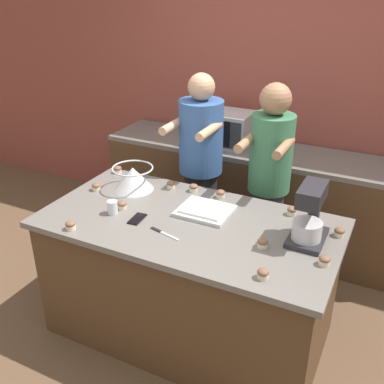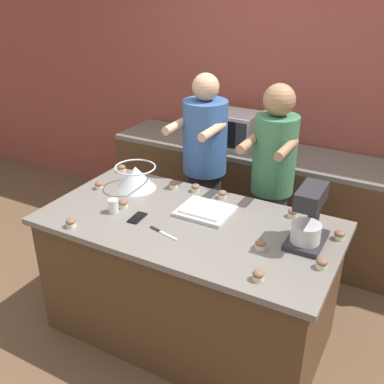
{
  "view_description": "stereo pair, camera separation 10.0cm",
  "coord_description": "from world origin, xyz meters",
  "px_view_note": "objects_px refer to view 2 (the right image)",
  "views": [
    {
      "loc": [
        1.12,
        -2.19,
        2.3
      ],
      "look_at": [
        0.0,
        0.05,
        1.08
      ],
      "focal_mm": 42.0,
      "sensor_mm": 36.0,
      "label": 1
    },
    {
      "loc": [
        1.21,
        -2.15,
        2.3
      ],
      "look_at": [
        0.0,
        0.05,
        1.08
      ],
      "focal_mm": 42.0,
      "sensor_mm": 36.0,
      "label": 2
    }
  ],
  "objects_px": {
    "person_left": "(204,173)",
    "cupcake_7": "(322,263)",
    "baking_tray": "(205,210)",
    "cupcake_11": "(340,235)",
    "cupcake_4": "(196,188)",
    "cell_phone": "(137,218)",
    "knife": "(162,232)",
    "mixing_bowl": "(136,177)",
    "cupcake_5": "(99,185)",
    "cupcake_9": "(258,275)",
    "person_right": "(272,187)",
    "cupcake_3": "(122,168)",
    "cupcake_0": "(293,213)",
    "microwave_oven": "(231,128)",
    "cupcake_1": "(173,184)",
    "cupcake_6": "(71,223)",
    "cupcake_8": "(260,244)",
    "cupcake_10": "(123,204)",
    "stand_mixer": "(309,219)",
    "drinking_glass": "(113,206)",
    "cupcake_2": "(222,194)"
  },
  "relations": [
    {
      "from": "person_left",
      "to": "cupcake_7",
      "type": "distance_m",
      "value": 1.46
    },
    {
      "from": "baking_tray",
      "to": "cupcake_11",
      "type": "xyz_separation_m",
      "value": [
        0.84,
        0.09,
        0.01
      ]
    },
    {
      "from": "person_left",
      "to": "cupcake_4",
      "type": "xyz_separation_m",
      "value": [
        0.13,
        -0.39,
        0.06
      ]
    },
    {
      "from": "cell_phone",
      "to": "knife",
      "type": "relative_size",
      "value": 0.69
    },
    {
      "from": "mixing_bowl",
      "to": "cupcake_5",
      "type": "distance_m",
      "value": 0.27
    },
    {
      "from": "cupcake_7",
      "to": "cupcake_9",
      "type": "height_order",
      "value": "same"
    },
    {
      "from": "cupcake_4",
      "to": "cupcake_11",
      "type": "distance_m",
      "value": 1.06
    },
    {
      "from": "cupcake_11",
      "to": "mixing_bowl",
      "type": "bearing_deg",
      "value": 179.9
    },
    {
      "from": "cupcake_7",
      "to": "person_right",
      "type": "bearing_deg",
      "value": 123.71
    },
    {
      "from": "cupcake_3",
      "to": "cupcake_0",
      "type": "bearing_deg",
      "value": -2.43
    },
    {
      "from": "microwave_oven",
      "to": "cupcake_4",
      "type": "xyz_separation_m",
      "value": [
        0.17,
        -0.98,
        -0.14
      ]
    },
    {
      "from": "person_right",
      "to": "knife",
      "type": "height_order",
      "value": "person_right"
    },
    {
      "from": "mixing_bowl",
      "to": "cupcake_1",
      "type": "distance_m",
      "value": 0.28
    },
    {
      "from": "cupcake_6",
      "to": "cupcake_8",
      "type": "height_order",
      "value": "same"
    },
    {
      "from": "cupcake_9",
      "to": "person_left",
      "type": "bearing_deg",
      "value": 128.16
    },
    {
      "from": "cupcake_4",
      "to": "cupcake_5",
      "type": "distance_m",
      "value": 0.7
    },
    {
      "from": "mixing_bowl",
      "to": "knife",
      "type": "distance_m",
      "value": 0.67
    },
    {
      "from": "knife",
      "to": "cupcake_10",
      "type": "height_order",
      "value": "cupcake_10"
    },
    {
      "from": "stand_mixer",
      "to": "cupcake_4",
      "type": "bearing_deg",
      "value": 161.78
    },
    {
      "from": "knife",
      "to": "cupcake_1",
      "type": "relative_size",
      "value": 3.5
    },
    {
      "from": "person_left",
      "to": "cupcake_6",
      "type": "height_order",
      "value": "person_left"
    },
    {
      "from": "baking_tray",
      "to": "cupcake_9",
      "type": "xyz_separation_m",
      "value": [
        0.56,
        -0.5,
        0.01
      ]
    },
    {
      "from": "cupcake_1",
      "to": "cupcake_6",
      "type": "relative_size",
      "value": 1.0
    },
    {
      "from": "cupcake_6",
      "to": "cupcake_8",
      "type": "distance_m",
      "value": 1.16
    },
    {
      "from": "baking_tray",
      "to": "cupcake_9",
      "type": "relative_size",
      "value": 5.47
    },
    {
      "from": "cupcake_3",
      "to": "cupcake_11",
      "type": "distance_m",
      "value": 1.73
    },
    {
      "from": "cupcake_4",
      "to": "drinking_glass",
      "type": "bearing_deg",
      "value": -121.23
    },
    {
      "from": "cupcake_8",
      "to": "cupcake_10",
      "type": "distance_m",
      "value": 0.98
    },
    {
      "from": "knife",
      "to": "cupcake_2",
      "type": "bearing_deg",
      "value": 78.55
    },
    {
      "from": "knife",
      "to": "cupcake_10",
      "type": "distance_m",
      "value": 0.42
    },
    {
      "from": "mixing_bowl",
      "to": "cupcake_5",
      "type": "height_order",
      "value": "mixing_bowl"
    },
    {
      "from": "cell_phone",
      "to": "cupcake_11",
      "type": "xyz_separation_m",
      "value": [
        1.18,
        0.37,
        0.02
      ]
    },
    {
      "from": "person_right",
      "to": "cupcake_1",
      "type": "relative_size",
      "value": 26.36
    },
    {
      "from": "cupcake_1",
      "to": "cupcake_2",
      "type": "relative_size",
      "value": 1.0
    },
    {
      "from": "person_left",
      "to": "cupcake_1",
      "type": "height_order",
      "value": "person_left"
    },
    {
      "from": "cupcake_2",
      "to": "cupcake_11",
      "type": "relative_size",
      "value": 1.0
    },
    {
      "from": "stand_mixer",
      "to": "cupcake_4",
      "type": "distance_m",
      "value": 0.94
    },
    {
      "from": "cupcake_0",
      "to": "cupcake_2",
      "type": "bearing_deg",
      "value": 177.42
    },
    {
      "from": "cupcake_5",
      "to": "cell_phone",
      "type": "bearing_deg",
      "value": -24.94
    },
    {
      "from": "microwave_oven",
      "to": "cupcake_2",
      "type": "bearing_deg",
      "value": -68.85
    },
    {
      "from": "cupcake_11",
      "to": "cupcake_10",
      "type": "bearing_deg",
      "value": -167.97
    },
    {
      "from": "stand_mixer",
      "to": "cupcake_5",
      "type": "xyz_separation_m",
      "value": [
        -1.52,
        -0.0,
        -0.13
      ]
    },
    {
      "from": "cupcake_4",
      "to": "person_right",
      "type": "bearing_deg",
      "value": 41.79
    },
    {
      "from": "knife",
      "to": "cupcake_7",
      "type": "relative_size",
      "value": 3.5
    },
    {
      "from": "cupcake_0",
      "to": "cupcake_1",
      "type": "bearing_deg",
      "value": 179.73
    },
    {
      "from": "cupcake_4",
      "to": "cupcake_3",
      "type": "bearing_deg",
      "value": 177.23
    },
    {
      "from": "person_right",
      "to": "cupcake_1",
      "type": "distance_m",
      "value": 0.73
    },
    {
      "from": "cell_phone",
      "to": "cupcake_0",
      "type": "distance_m",
      "value": 0.99
    },
    {
      "from": "stand_mixer",
      "to": "cupcake_5",
      "type": "distance_m",
      "value": 1.52
    },
    {
      "from": "person_right",
      "to": "stand_mixer",
      "type": "bearing_deg",
      "value": -56.59
    }
  ]
}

